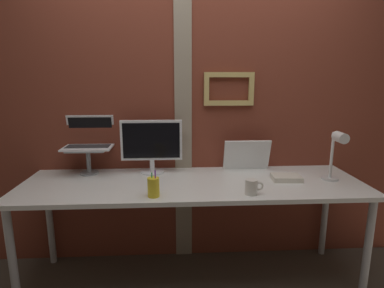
{
  "coord_description": "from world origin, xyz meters",
  "views": [
    {
      "loc": [
        -0.17,
        -2.11,
        1.5
      ],
      "look_at": [
        -0.04,
        0.08,
        1.02
      ],
      "focal_mm": 29.49,
      "sensor_mm": 36.0,
      "label": 1
    }
  ],
  "objects_px": {
    "whiteboard_panel": "(247,155)",
    "laptop": "(89,138)",
    "monitor": "(152,143)",
    "desk_lamp": "(336,151)",
    "pen_cup": "(153,187)",
    "coffee_mug": "(252,187)"
  },
  "relations": [
    {
      "from": "coffee_mug",
      "to": "laptop",
      "type": "bearing_deg",
      "value": 153.59
    },
    {
      "from": "laptop",
      "to": "desk_lamp",
      "type": "height_order",
      "value": "laptop"
    },
    {
      "from": "pen_cup",
      "to": "coffee_mug",
      "type": "height_order",
      "value": "pen_cup"
    },
    {
      "from": "monitor",
      "to": "whiteboard_panel",
      "type": "distance_m",
      "value": 0.75
    },
    {
      "from": "whiteboard_panel",
      "to": "pen_cup",
      "type": "distance_m",
      "value": 0.87
    },
    {
      "from": "laptop",
      "to": "pen_cup",
      "type": "xyz_separation_m",
      "value": [
        0.52,
        -0.56,
        -0.2
      ]
    },
    {
      "from": "laptop",
      "to": "whiteboard_panel",
      "type": "height_order",
      "value": "laptop"
    },
    {
      "from": "whiteboard_panel",
      "to": "monitor",
      "type": "bearing_deg",
      "value": -177.23
    },
    {
      "from": "laptop",
      "to": "monitor",
      "type": "bearing_deg",
      "value": -8.14
    },
    {
      "from": "monitor",
      "to": "pen_cup",
      "type": "distance_m",
      "value": 0.52
    },
    {
      "from": "monitor",
      "to": "laptop",
      "type": "xyz_separation_m",
      "value": [
        -0.48,
        0.07,
        0.03
      ]
    },
    {
      "from": "laptop",
      "to": "desk_lamp",
      "type": "bearing_deg",
      "value": -11.49
    },
    {
      "from": "whiteboard_panel",
      "to": "desk_lamp",
      "type": "xyz_separation_m",
      "value": [
        0.54,
        -0.32,
        0.1
      ]
    },
    {
      "from": "whiteboard_panel",
      "to": "laptop",
      "type": "bearing_deg",
      "value": 178.47
    },
    {
      "from": "whiteboard_panel",
      "to": "pen_cup",
      "type": "xyz_separation_m",
      "value": [
        -0.7,
        -0.53,
        -0.06
      ]
    },
    {
      "from": "whiteboard_panel",
      "to": "desk_lamp",
      "type": "height_order",
      "value": "desk_lamp"
    },
    {
      "from": "monitor",
      "to": "desk_lamp",
      "type": "distance_m",
      "value": 1.31
    },
    {
      "from": "monitor",
      "to": "coffee_mug",
      "type": "relative_size",
      "value": 3.97
    },
    {
      "from": "whiteboard_panel",
      "to": "coffee_mug",
      "type": "xyz_separation_m",
      "value": [
        -0.09,
        -0.53,
        -0.07
      ]
    },
    {
      "from": "desk_lamp",
      "to": "pen_cup",
      "type": "height_order",
      "value": "desk_lamp"
    },
    {
      "from": "desk_lamp",
      "to": "pen_cup",
      "type": "xyz_separation_m",
      "value": [
        -1.24,
        -0.2,
        -0.16
      ]
    },
    {
      "from": "desk_lamp",
      "to": "pen_cup",
      "type": "relative_size",
      "value": 2.13
    }
  ]
}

